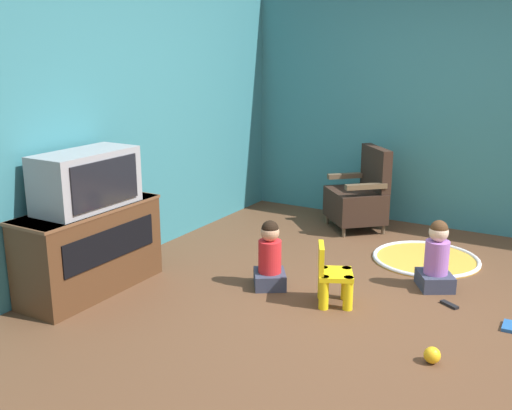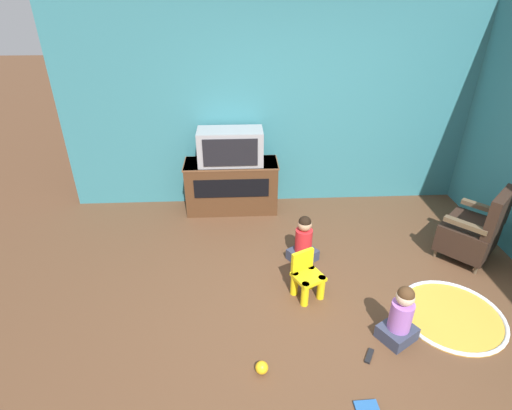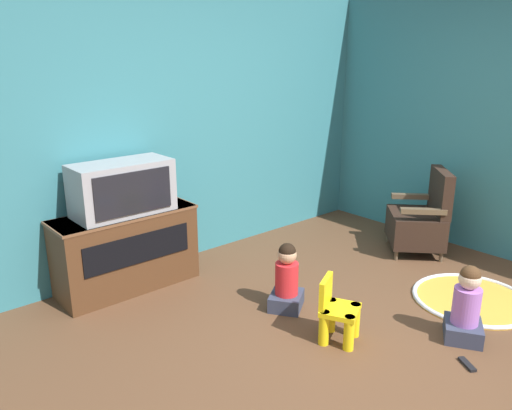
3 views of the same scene
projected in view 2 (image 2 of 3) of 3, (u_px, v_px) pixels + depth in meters
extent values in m
plane|color=brown|center=(332.00, 317.00, 3.64)|extent=(30.00, 30.00, 0.00)
cube|color=teal|center=(273.00, 107.00, 5.02)|extent=(5.29, 0.12, 2.58)
cube|color=#4C2D19|center=(232.00, 186.00, 5.20)|extent=(1.17, 0.44, 0.67)
cube|color=brown|center=(231.00, 163.00, 5.04)|extent=(1.19, 0.45, 0.02)
cube|color=black|center=(231.00, 188.00, 4.97)|extent=(0.93, 0.01, 0.24)
cube|color=#939399|center=(230.00, 147.00, 4.92)|extent=(0.80, 0.38, 0.43)
cube|color=black|center=(230.00, 153.00, 4.75)|extent=(0.65, 0.02, 0.34)
cylinder|color=brown|center=(452.00, 235.00, 4.72)|extent=(0.04, 0.04, 0.10)
cylinder|color=brown|center=(435.00, 253.00, 4.41)|extent=(0.04, 0.04, 0.10)
cylinder|color=brown|center=(491.00, 249.00, 4.47)|extent=(0.04, 0.04, 0.10)
cylinder|color=brown|center=(476.00, 270.00, 4.16)|extent=(0.04, 0.04, 0.10)
cube|color=black|center=(468.00, 236.00, 4.34)|extent=(0.76, 0.76, 0.31)
cube|color=black|center=(499.00, 213.00, 4.03)|extent=(0.47, 0.45, 0.44)
cube|color=brown|center=(482.00, 207.00, 4.37)|extent=(0.34, 0.36, 0.05)
cube|color=brown|center=(466.00, 225.00, 4.05)|extent=(0.34, 0.36, 0.05)
cylinder|color=yellow|center=(305.00, 294.00, 3.72)|extent=(0.07, 0.07, 0.25)
cylinder|color=yellow|center=(321.00, 288.00, 3.80)|extent=(0.07, 0.07, 0.25)
cylinder|color=yellow|center=(294.00, 283.00, 3.85)|extent=(0.07, 0.07, 0.25)
cylinder|color=yellow|center=(310.00, 277.00, 3.93)|extent=(0.07, 0.07, 0.25)
cube|color=yellow|center=(308.00, 277.00, 3.77)|extent=(0.34, 0.34, 0.04)
cube|color=yellow|center=(302.00, 260.00, 3.80)|extent=(0.23, 0.14, 0.21)
cylinder|color=gold|center=(451.00, 315.00, 3.65)|extent=(0.94, 0.94, 0.01)
torus|color=silver|center=(451.00, 315.00, 3.65)|extent=(0.94, 0.94, 0.04)
cube|color=#33384C|center=(397.00, 333.00, 3.40)|extent=(0.37, 0.36, 0.12)
cylinder|color=#A566BF|center=(401.00, 316.00, 3.30)|extent=(0.19, 0.19, 0.27)
sphere|color=beige|center=(405.00, 297.00, 3.20)|extent=(0.15, 0.15, 0.15)
sphere|color=#472D19|center=(406.00, 295.00, 3.19)|extent=(0.14, 0.14, 0.14)
cube|color=#33384C|center=(303.00, 255.00, 4.36)|extent=(0.37, 0.36, 0.12)
cylinder|color=red|center=(304.00, 240.00, 4.27)|extent=(0.18, 0.18, 0.26)
sphere|color=tan|center=(305.00, 224.00, 4.17)|extent=(0.15, 0.15, 0.15)
sphere|color=black|center=(305.00, 222.00, 4.16)|extent=(0.14, 0.14, 0.14)
sphere|color=yellow|center=(262.00, 368.00, 3.10)|extent=(0.10, 0.10, 0.10)
cube|color=black|center=(369.00, 356.00, 3.25)|extent=(0.11, 0.15, 0.02)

